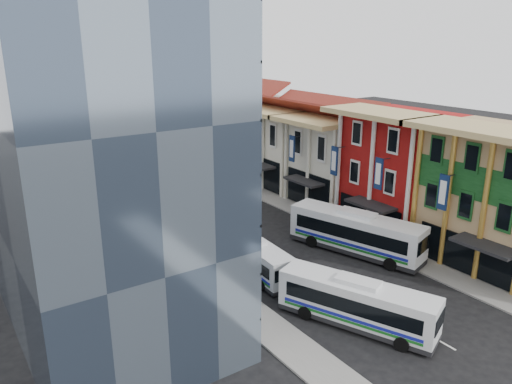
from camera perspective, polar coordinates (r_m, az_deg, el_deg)
ground at (r=35.97m, az=21.74°, el=-16.37°), size 200.00×200.00×0.00m
sidewalk_right at (r=54.54m, az=7.81°, el=-3.33°), size 3.00×90.00×0.15m
sidewalk_left at (r=45.69m, az=-8.43°, el=-7.61°), size 3.00×90.00×0.15m
shophouse_red at (r=53.31m, az=16.09°, el=2.33°), size 8.00×10.00×12.00m
shophouse_cream_near at (r=59.82m, az=9.06°, el=3.43°), size 8.00×9.00×10.00m
shophouse_cream_mid at (r=66.45m, az=3.75°, el=5.01°), size 8.00×9.00×10.00m
shophouse_cream_far at (r=74.72m, az=-1.23°, el=6.83°), size 8.00×12.00×11.00m
office_tower at (r=35.96m, az=-19.73°, el=9.61°), size 12.00×26.00×30.00m
office_block_far at (r=59.69m, az=-23.89°, el=4.08°), size 10.00×18.00×14.00m
bus_left_near at (r=35.76m, az=11.44°, el=-12.25°), size 6.68×11.23×3.56m
bus_left_far at (r=42.51m, az=-0.28°, el=-7.19°), size 2.87×9.84×3.12m
bus_right at (r=46.85m, az=11.33°, el=-4.50°), size 6.54×13.05×4.08m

